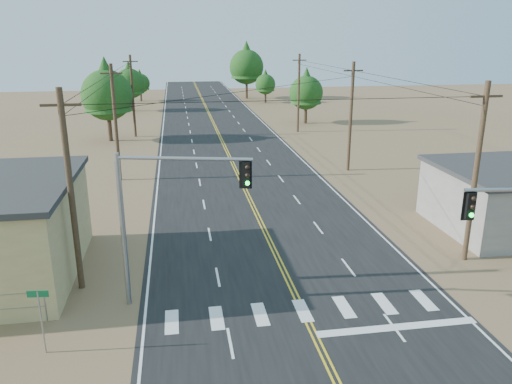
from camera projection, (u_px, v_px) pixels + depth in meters
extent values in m
cube|color=black|center=(241.00, 181.00, 43.83)|extent=(15.00, 200.00, 0.02)
cylinder|color=gray|center=(45.00, 306.00, 22.08)|extent=(0.06, 0.06, 1.50)
cylinder|color=#4C3826|center=(71.00, 193.00, 23.79)|extent=(0.30, 0.30, 10.00)
cube|color=#4C3826|center=(61.00, 105.00, 22.53)|extent=(1.80, 0.12, 0.12)
cylinder|color=#4C3826|center=(116.00, 124.00, 42.62)|extent=(0.30, 0.30, 10.00)
cube|color=#4C3826|center=(111.00, 73.00, 41.36)|extent=(1.80, 0.12, 0.12)
cylinder|color=#4C3826|center=(133.00, 97.00, 61.46)|extent=(0.30, 0.30, 10.00)
cube|color=#4C3826|center=(130.00, 61.00, 60.20)|extent=(1.80, 0.12, 0.12)
cylinder|color=#4C3826|center=(476.00, 175.00, 26.98)|extent=(0.30, 0.30, 10.00)
cube|color=#4C3826|center=(486.00, 96.00, 25.72)|extent=(1.80, 0.12, 0.12)
cylinder|color=#4C3826|center=(351.00, 117.00, 45.81)|extent=(0.30, 0.30, 10.00)
cube|color=#4C3826|center=(353.00, 71.00, 44.55)|extent=(1.80, 0.12, 0.12)
cylinder|color=#4C3826|center=(299.00, 94.00, 64.65)|extent=(0.30, 0.30, 10.00)
cube|color=#4C3826|center=(299.00, 60.00, 63.39)|extent=(1.80, 0.12, 0.12)
cylinder|color=gray|center=(124.00, 235.00, 22.73)|extent=(0.24, 0.24, 7.04)
cylinder|color=gray|center=(117.00, 160.00, 21.67)|extent=(0.18, 0.18, 0.60)
cylinder|color=gray|center=(184.00, 159.00, 21.45)|extent=(5.81, 1.49, 0.16)
cube|color=black|center=(246.00, 174.00, 21.47)|extent=(0.41, 0.37, 1.11)
sphere|color=black|center=(247.00, 167.00, 21.21)|extent=(0.20, 0.20, 0.20)
sphere|color=black|center=(247.00, 175.00, 21.31)|extent=(0.20, 0.20, 0.20)
sphere|color=#0CE533|center=(248.00, 183.00, 21.42)|extent=(0.20, 0.20, 0.20)
cube|color=black|center=(470.00, 206.00, 18.86)|extent=(0.36, 0.31, 1.03)
sphere|color=black|center=(474.00, 199.00, 18.61)|extent=(0.19, 0.19, 0.19)
sphere|color=black|center=(473.00, 207.00, 18.70)|extent=(0.19, 0.19, 0.19)
sphere|color=#0CE533|center=(472.00, 215.00, 18.80)|extent=(0.19, 0.19, 0.19)
cylinder|color=gray|center=(42.00, 323.00, 19.67)|extent=(0.07, 0.07, 2.76)
cube|color=#0D5D31|center=(38.00, 294.00, 19.29)|extent=(0.83, 0.11, 0.28)
cylinder|color=#3F2D1E|center=(110.00, 126.00, 59.95)|extent=(0.50, 0.50, 3.58)
cone|color=#1B4313|center=(106.00, 84.00, 58.46)|extent=(5.58, 5.58, 6.37)
sphere|color=#1B4313|center=(107.00, 95.00, 58.84)|extent=(5.97, 5.97, 5.97)
cylinder|color=#3F2D1E|center=(131.00, 102.00, 83.81)|extent=(0.46, 0.46, 2.98)
cone|color=#1B4313|center=(129.00, 77.00, 82.57)|extent=(4.63, 4.63, 5.29)
sphere|color=#1B4313|center=(129.00, 84.00, 82.89)|extent=(4.96, 4.96, 4.96)
cylinder|color=#3F2D1E|center=(141.00, 95.00, 96.70)|extent=(0.39, 0.39, 2.22)
cone|color=#1B4313|center=(140.00, 79.00, 95.77)|extent=(3.45, 3.45, 3.94)
sphere|color=#1B4313|center=(140.00, 83.00, 96.01)|extent=(3.70, 3.70, 3.70)
cylinder|color=#3F2D1E|center=(305.00, 113.00, 72.09)|extent=(0.48, 0.48, 2.87)
cone|color=#1B4313|center=(306.00, 85.00, 70.90)|extent=(4.47, 4.47, 5.11)
sphere|color=#1B4313|center=(306.00, 93.00, 71.21)|extent=(4.79, 4.79, 4.79)
cylinder|color=#3F2D1E|center=(265.00, 97.00, 94.22)|extent=(0.40, 0.40, 2.26)
cone|color=#1B4313|center=(265.00, 80.00, 93.28)|extent=(3.51, 3.51, 4.01)
sphere|color=#1B4313|center=(265.00, 84.00, 93.52)|extent=(3.76, 3.76, 3.76)
cylinder|color=#3F2D1E|center=(247.00, 88.00, 100.43)|extent=(0.49, 0.49, 4.07)
cone|color=#1B4313|center=(246.00, 59.00, 98.74)|extent=(6.33, 6.33, 7.24)
sphere|color=#1B4313|center=(247.00, 67.00, 99.18)|extent=(6.78, 6.78, 6.78)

